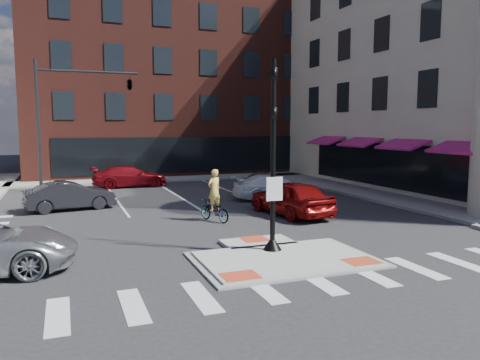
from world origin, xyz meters
name	(u,v)px	position (x,y,z in m)	size (l,w,h in m)	color
ground	(278,256)	(0.00, 0.00, 0.00)	(120.00, 120.00, 0.00)	#28282B
refuge_island	(281,257)	(0.00, -0.26, 0.05)	(5.40, 4.65, 0.13)	gray
sidewalk_e	(370,194)	(10.80, 10.00, 0.07)	(3.00, 24.00, 0.15)	gray
sidewalk_n	(191,178)	(3.00, 22.00, 0.07)	(26.00, 3.00, 0.15)	gray
building_n	(163,86)	(3.00, 31.99, 7.80)	(24.40, 18.40, 15.50)	#54211A
building_far_left	(79,119)	(-4.00, 52.00, 5.00)	(10.00, 12.00, 10.00)	slate
building_far_right	(174,112)	(9.00, 54.00, 6.00)	(12.00, 12.00, 12.00)	brown
signal_pole	(273,180)	(0.00, 0.40, 2.36)	(0.60, 0.60, 5.98)	black
mast_arm_signal	(106,92)	(-3.47, 18.00, 6.21)	(6.10, 2.24, 8.00)	black
red_sedan	(291,198)	(3.50, 6.00, 0.81)	(1.91, 4.75, 1.62)	maroon
white_pickup	(275,187)	(4.78, 10.50, 0.68)	(1.91, 4.70, 1.36)	white
bg_car_dark	(70,196)	(-5.92, 11.00, 0.69)	(1.47, 4.21, 1.39)	#232227
bg_car_silver	(261,182)	(5.00, 13.00, 0.68)	(1.61, 4.01, 1.37)	#A9ABB1
bg_car_red	(130,176)	(-2.06, 18.76, 0.71)	(1.98, 4.88, 1.42)	maroon
cyclist	(214,204)	(-0.19, 5.93, 0.75)	(1.25, 1.88, 2.24)	#3F3F44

